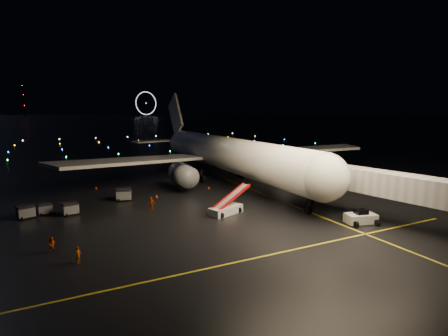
% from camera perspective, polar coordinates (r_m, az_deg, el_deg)
% --- Properties ---
extents(ground, '(2000.00, 2000.00, 0.00)m').
position_cam_1_polar(ground, '(338.05, -23.24, 6.32)').
color(ground, black).
rests_on(ground, ground).
extents(lane_centre, '(0.25, 80.00, 0.02)m').
position_cam_1_polar(lane_centre, '(62.71, 4.76, -3.60)').
color(lane_centre, gold).
rests_on(lane_centre, ground).
extents(lane_cross, '(60.00, 0.25, 0.02)m').
position_cam_1_polar(lane_cross, '(34.02, 1.96, -15.13)').
color(lane_cross, gold).
rests_on(lane_cross, ground).
extents(airliner, '(65.74, 62.51, 18.49)m').
position_cam_1_polar(airliner, '(71.72, -0.97, 5.54)').
color(airliner, white).
rests_on(airliner, ground).
extents(pushback_tug, '(4.16, 2.87, 1.80)m').
position_cam_1_polar(pushback_tug, '(47.57, 21.40, -7.40)').
color(pushback_tug, silver).
rests_on(pushback_tug, ground).
extents(belt_loader, '(7.52, 4.27, 3.52)m').
position_cam_1_polar(belt_loader, '(47.99, 0.29, -5.51)').
color(belt_loader, silver).
rests_on(belt_loader, ground).
extents(crew_a, '(0.65, 0.69, 1.58)m').
position_cam_1_polar(crew_a, '(36.30, -22.69, -12.92)').
color(crew_a, '#F95705').
rests_on(crew_a, ground).
extents(crew_b, '(0.82, 0.66, 1.61)m').
position_cam_1_polar(crew_b, '(39.80, -26.24, -11.16)').
color(crew_b, '#F95705').
rests_on(crew_b, ground).
extents(crew_c, '(1.01, 1.03, 1.74)m').
position_cam_1_polar(crew_c, '(51.77, -11.77, -5.61)').
color(crew_c, '#F95705').
rests_on(crew_c, ground).
extents(safety_cone_0, '(0.47, 0.47, 0.45)m').
position_cam_1_polar(safety_cone_0, '(63.79, -2.51, -3.16)').
color(safety_cone_0, red).
rests_on(safety_cone_0, ground).
extents(safety_cone_1, '(0.58, 0.58, 0.54)m').
position_cam_1_polar(safety_cone_1, '(64.82, -7.44, -2.98)').
color(safety_cone_1, red).
rests_on(safety_cone_1, ground).
extents(safety_cone_2, '(0.48, 0.48, 0.49)m').
position_cam_1_polar(safety_cone_2, '(58.39, -10.95, -4.49)').
color(safety_cone_2, red).
rests_on(safety_cone_2, ground).
extents(safety_cone_3, '(0.59, 0.59, 0.55)m').
position_cam_1_polar(safety_cone_3, '(67.52, -20.19, -2.99)').
color(safety_cone_3, red).
rests_on(safety_cone_3, ground).
extents(ferris_wheel, '(49.33, 16.80, 52.00)m').
position_cam_1_polar(ferris_wheel, '(780.68, -12.60, 10.13)').
color(ferris_wheel, black).
rests_on(ferris_wheel, ground).
extents(radio_mast, '(1.80, 1.80, 64.00)m').
position_cam_1_polar(radio_mast, '(778.41, -29.88, 9.56)').
color(radio_mast, black).
rests_on(radio_mast, ground).
extents(taxiway_lights, '(164.00, 92.00, 0.36)m').
position_cam_1_polar(taxiway_lights, '(145.21, -18.55, 3.46)').
color(taxiway_lights, black).
rests_on(taxiway_lights, ground).
extents(baggage_cart_0, '(2.55, 2.07, 1.89)m').
position_cam_1_polar(baggage_cart_0, '(57.54, -16.02, -4.19)').
color(baggage_cart_0, gray).
rests_on(baggage_cart_0, ground).
extents(baggage_cart_1, '(2.25, 1.80, 1.69)m').
position_cam_1_polar(baggage_cart_1, '(52.39, -23.83, -6.09)').
color(baggage_cart_1, gray).
rests_on(baggage_cart_1, ground).
extents(baggage_cart_2, '(1.90, 1.43, 1.51)m').
position_cam_1_polar(baggage_cart_2, '(54.18, -27.12, -5.93)').
color(baggage_cart_2, gray).
rests_on(baggage_cart_2, ground).
extents(baggage_cart_3, '(2.38, 2.00, 1.73)m').
position_cam_1_polar(baggage_cart_3, '(53.35, -29.64, -6.24)').
color(baggage_cart_3, gray).
rests_on(baggage_cart_3, ground).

